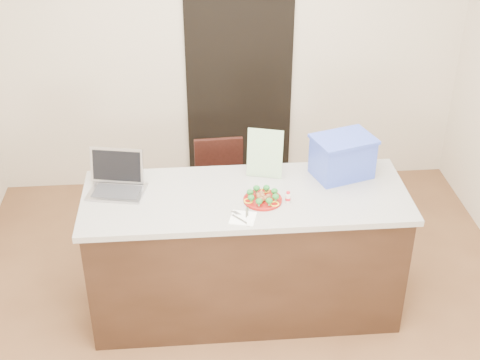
{
  "coord_description": "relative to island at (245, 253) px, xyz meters",
  "views": [
    {
      "loc": [
        -0.33,
        -3.29,
        3.17
      ],
      "look_at": [
        -0.04,
        0.2,
        1.06
      ],
      "focal_mm": 50.0,
      "sensor_mm": 36.0,
      "label": 1
    }
  ],
  "objects": [
    {
      "name": "fork",
      "position": [
        -0.06,
        -0.25,
        0.47
      ],
      "size": [
        0.09,
        0.16,
        0.0
      ],
      "rotation": [
        0.0,
        0.0,
        0.69
      ],
      "color": "#AEAFB3",
      "rests_on": "napkin"
    },
    {
      "name": "chair",
      "position": [
        -0.12,
        0.84,
        0.01
      ],
      "size": [
        0.39,
        0.39,
        0.84
      ],
      "rotation": [
        0.0,
        0.0,
        0.05
      ],
      "color": "black",
      "rests_on": "ground"
    },
    {
      "name": "meatballs",
      "position": [
        0.1,
        -0.08,
        0.49
      ],
      "size": [
        0.1,
        0.1,
        0.04
      ],
      "color": "brown",
      "rests_on": "plate"
    },
    {
      "name": "blue_box",
      "position": [
        0.65,
        0.19,
        0.6
      ],
      "size": [
        0.45,
        0.38,
        0.28
      ],
      "rotation": [
        0.0,
        0.0,
        0.31
      ],
      "color": "#3248B6",
      "rests_on": "island"
    },
    {
      "name": "leaflet",
      "position": [
        0.14,
        0.22,
        0.62
      ],
      "size": [
        0.24,
        0.11,
        0.33
      ],
      "primitive_type": "cube",
      "rotation": [
        -0.14,
        0.0,
        -0.28
      ],
      "color": "silver",
      "rests_on": "island"
    },
    {
      "name": "knife",
      "position": [
        -0.01,
        -0.28,
        0.47
      ],
      "size": [
        0.03,
        0.19,
        0.01
      ],
      "rotation": [
        0.0,
        0.0,
        -0.11
      ],
      "color": "white",
      "rests_on": "napkin"
    },
    {
      "name": "broccoli",
      "position": [
        0.1,
        -0.08,
        0.51
      ],
      "size": [
        0.19,
        0.19,
        0.04
      ],
      "color": "#16541E",
      "rests_on": "plate"
    },
    {
      "name": "room_shell",
      "position": [
        0.0,
        -0.25,
        1.16
      ],
      "size": [
        4.0,
        4.0,
        4.0
      ],
      "color": "white",
      "rests_on": "ground"
    },
    {
      "name": "plate",
      "position": [
        0.1,
        -0.08,
        0.47
      ],
      "size": [
        0.24,
        0.24,
        0.02
      ],
      "rotation": [
        0.0,
        0.0,
        -0.04
      ],
      "color": "maroon",
      "rests_on": "island"
    },
    {
      "name": "doorway",
      "position": [
        0.1,
        1.73,
        0.54
      ],
      "size": [
        0.9,
        0.02,
        2.0
      ],
      "primitive_type": "cube",
      "color": "black",
      "rests_on": "ground"
    },
    {
      "name": "laptop",
      "position": [
        -0.81,
        0.15,
        0.52
      ],
      "size": [
        0.39,
        0.34,
        0.24
      ],
      "rotation": [
        0.0,
        0.0,
        -0.2
      ],
      "color": "#A4A4A8",
      "rests_on": "island"
    },
    {
      "name": "pepper_rings",
      "position": [
        0.1,
        -0.08,
        0.48
      ],
      "size": [
        0.21,
        0.22,
        0.01
      ],
      "color": "gold",
      "rests_on": "plate"
    },
    {
      "name": "ground",
      "position": [
        0.0,
        -0.25,
        -0.46
      ],
      "size": [
        4.0,
        4.0,
        0.0
      ],
      "primitive_type": "plane",
      "color": "brown",
      "rests_on": "ground"
    },
    {
      "name": "yogurt_bottle",
      "position": [
        0.25,
        -0.1,
        0.49
      ],
      "size": [
        0.03,
        0.03,
        0.07
      ],
      "rotation": [
        0.0,
        0.0,
        0.34
      ],
      "color": "beige",
      "rests_on": "island"
    },
    {
      "name": "napkin",
      "position": [
        -0.04,
        -0.26,
        0.46
      ],
      "size": [
        0.18,
        0.18,
        0.01
      ],
      "primitive_type": "cube",
      "rotation": [
        0.0,
        0.0,
        -0.26
      ],
      "color": "white",
      "rests_on": "island"
    },
    {
      "name": "island",
      "position": [
        0.0,
        0.0,
        0.0
      ],
      "size": [
        2.06,
        0.76,
        0.92
      ],
      "color": "black",
      "rests_on": "ground"
    }
  ]
}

